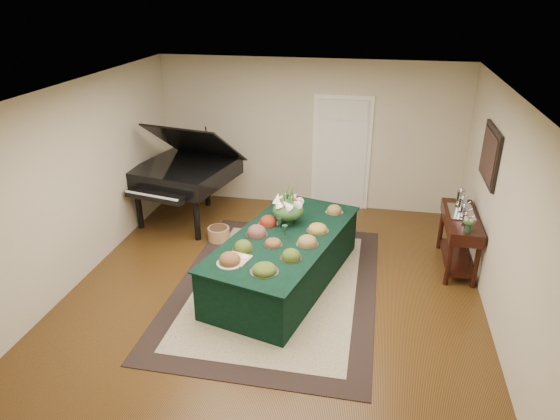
% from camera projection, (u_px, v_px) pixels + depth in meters
% --- Properties ---
extents(ground, '(6.00, 6.00, 0.00)m').
position_uv_depth(ground, '(276.00, 288.00, 6.91)').
color(ground, black).
rests_on(ground, ground).
extents(area_rug, '(2.72, 3.81, 0.01)m').
position_uv_depth(area_rug, '(277.00, 286.00, 6.94)').
color(area_rug, black).
rests_on(area_rug, ground).
extents(kitchen_doorway, '(1.05, 0.07, 2.10)m').
position_uv_depth(kitchen_doorway, '(341.00, 155.00, 9.04)').
color(kitchen_doorway, white).
rests_on(kitchen_doorway, ground).
extents(buffet_table, '(1.91, 2.94, 0.72)m').
position_uv_depth(buffet_table, '(285.00, 259.00, 6.92)').
color(buffet_table, black).
rests_on(buffet_table, ground).
extents(food_platters, '(1.40, 2.30, 0.12)m').
position_uv_depth(food_platters, '(279.00, 234.00, 6.70)').
color(food_platters, silver).
rests_on(food_platters, buffet_table).
extents(cutting_board, '(0.36, 0.36, 0.10)m').
position_uv_depth(cutting_board, '(237.00, 256.00, 6.17)').
color(cutting_board, tan).
rests_on(cutting_board, buffet_table).
extents(green_goblets, '(0.19, 0.30, 0.18)m').
position_uv_depth(green_goblets, '(282.00, 227.00, 6.80)').
color(green_goblets, '#143421').
rests_on(green_goblets, buffet_table).
extents(floral_centerpiece, '(0.46, 0.46, 0.46)m').
position_uv_depth(floral_centerpiece, '(288.00, 206.00, 7.00)').
color(floral_centerpiece, '#143421').
rests_on(floral_centerpiece, buffet_table).
extents(grand_piano, '(1.84, 1.98, 1.79)m').
position_uv_depth(grand_piano, '(185.00, 172.00, 8.56)').
color(grand_piano, black).
rests_on(grand_piano, ground).
extents(wicker_basket, '(0.36, 0.36, 0.22)m').
position_uv_depth(wicker_basket, '(219.00, 234.00, 8.15)').
color(wicker_basket, '#9A693E').
rests_on(wicker_basket, ground).
extents(mahogany_sideboard, '(0.45, 1.28, 0.83)m').
position_uv_depth(mahogany_sideboard, '(460.00, 228.00, 7.18)').
color(mahogany_sideboard, black).
rests_on(mahogany_sideboard, ground).
extents(tea_service, '(0.34, 0.74, 0.30)m').
position_uv_depth(tea_service, '(463.00, 206.00, 7.13)').
color(tea_service, silver).
rests_on(tea_service, mahogany_sideboard).
extents(pink_bouquet, '(0.18, 0.18, 0.23)m').
position_uv_depth(pink_bouquet, '(469.00, 222.00, 6.57)').
color(pink_bouquet, '#143421').
rests_on(pink_bouquet, mahogany_sideboard).
extents(wall_painting, '(0.05, 0.95, 0.75)m').
position_uv_depth(wall_painting, '(490.00, 155.00, 6.68)').
color(wall_painting, black).
rests_on(wall_painting, ground).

